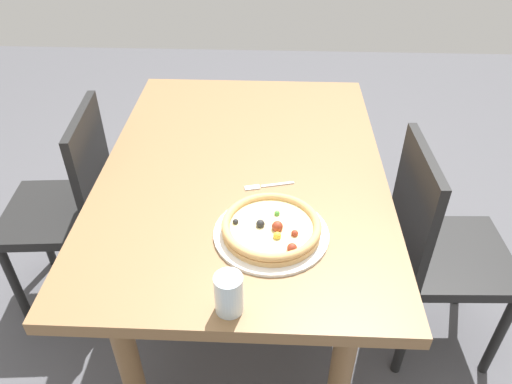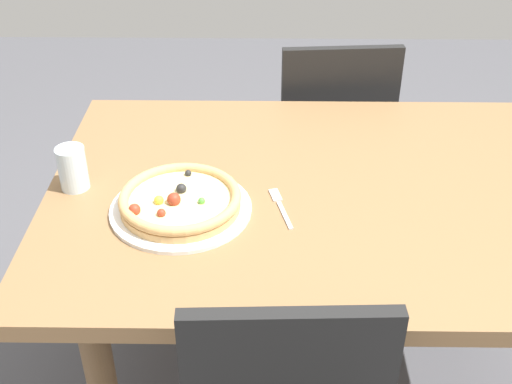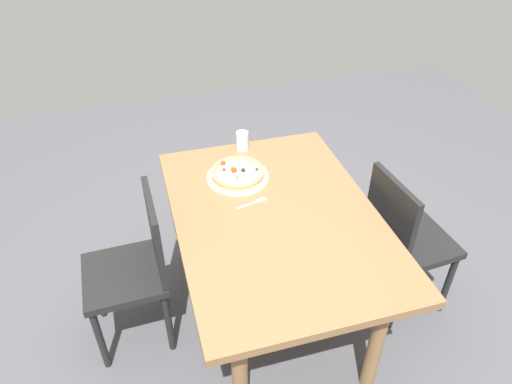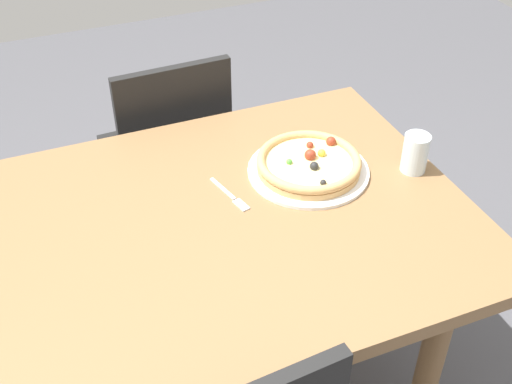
{
  "view_description": "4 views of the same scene",
  "coord_description": "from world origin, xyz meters",
  "px_view_note": "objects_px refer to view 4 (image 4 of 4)",
  "views": [
    {
      "loc": [
        -1.39,
        -0.1,
        1.7
      ],
      "look_at": [
        -0.18,
        -0.05,
        0.77
      ],
      "focal_mm": 34.18,
      "sensor_mm": 36.0,
      "label": 1
    },
    {
      "loc": [
        -0.16,
        -1.36,
        1.65
      ],
      "look_at": [
        -0.18,
        -0.05,
        0.77
      ],
      "focal_mm": 46.23,
      "sensor_mm": 36.0,
      "label": 2
    },
    {
      "loc": [
        1.65,
        -0.57,
        2.21
      ],
      "look_at": [
        -0.18,
        -0.05,
        0.77
      ],
      "focal_mm": 33.07,
      "sensor_mm": 36.0,
      "label": 3
    },
    {
      "loc": [
        0.33,
        1.18,
        1.81
      ],
      "look_at": [
        -0.18,
        -0.05,
        0.77
      ],
      "focal_mm": 46.05,
      "sensor_mm": 36.0,
      "label": 4
    }
  ],
  "objects_px": {
    "dining_table": "(200,255)",
    "chair_near": "(169,155)",
    "plate": "(308,171)",
    "pizza": "(309,163)",
    "fork": "(232,197)",
    "drinking_glass": "(415,153)"
  },
  "relations": [
    {
      "from": "fork",
      "to": "plate",
      "type": "bearing_deg",
      "value": 81.87
    },
    {
      "from": "dining_table",
      "to": "chair_near",
      "type": "relative_size",
      "value": 1.55
    },
    {
      "from": "dining_table",
      "to": "chair_near",
      "type": "bearing_deg",
      "value": -98.65
    },
    {
      "from": "fork",
      "to": "drinking_glass",
      "type": "xyz_separation_m",
      "value": [
        -0.5,
        0.07,
        0.05
      ]
    },
    {
      "from": "drinking_glass",
      "to": "dining_table",
      "type": "bearing_deg",
      "value": 0.56
    },
    {
      "from": "pizza",
      "to": "fork",
      "type": "height_order",
      "value": "pizza"
    },
    {
      "from": "fork",
      "to": "pizza",
      "type": "bearing_deg",
      "value": 81.95
    },
    {
      "from": "plate",
      "to": "pizza",
      "type": "distance_m",
      "value": 0.03
    },
    {
      "from": "pizza",
      "to": "fork",
      "type": "distance_m",
      "value": 0.24
    },
    {
      "from": "plate",
      "to": "drinking_glass",
      "type": "height_order",
      "value": "drinking_glass"
    },
    {
      "from": "chair_near",
      "to": "fork",
      "type": "distance_m",
      "value": 0.67
    },
    {
      "from": "fork",
      "to": "chair_near",
      "type": "bearing_deg",
      "value": 167.0
    },
    {
      "from": "chair_near",
      "to": "plate",
      "type": "bearing_deg",
      "value": -69.68
    },
    {
      "from": "plate",
      "to": "pizza",
      "type": "bearing_deg",
      "value": -151.92
    },
    {
      "from": "dining_table",
      "to": "plate",
      "type": "xyz_separation_m",
      "value": [
        -0.35,
        -0.1,
        0.1
      ]
    },
    {
      "from": "plate",
      "to": "drinking_glass",
      "type": "relative_size",
      "value": 3.02
    },
    {
      "from": "plate",
      "to": "chair_near",
      "type": "bearing_deg",
      "value": -67.6
    },
    {
      "from": "dining_table",
      "to": "pizza",
      "type": "xyz_separation_m",
      "value": [
        -0.35,
        -0.1,
        0.13
      ]
    },
    {
      "from": "dining_table",
      "to": "pizza",
      "type": "relative_size",
      "value": 4.83
    },
    {
      "from": "dining_table",
      "to": "drinking_glass",
      "type": "xyz_separation_m",
      "value": [
        -0.62,
        -0.01,
        0.15
      ]
    },
    {
      "from": "pizza",
      "to": "dining_table",
      "type": "bearing_deg",
      "value": 16.36
    },
    {
      "from": "plate",
      "to": "fork",
      "type": "distance_m",
      "value": 0.23
    }
  ]
}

